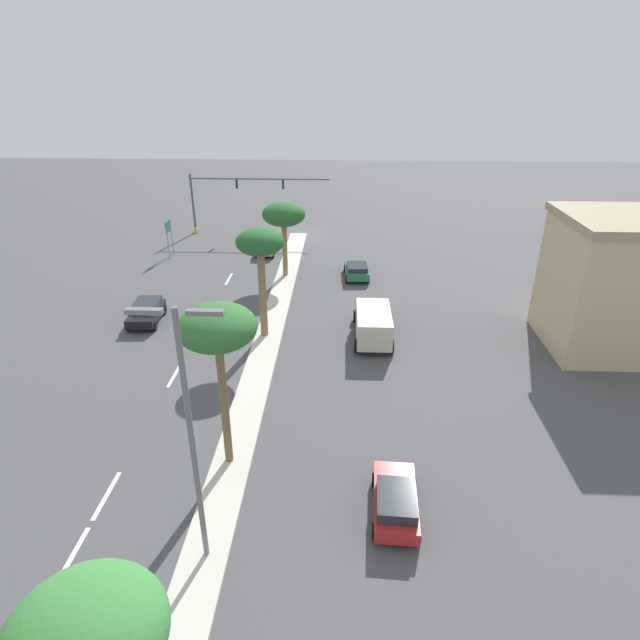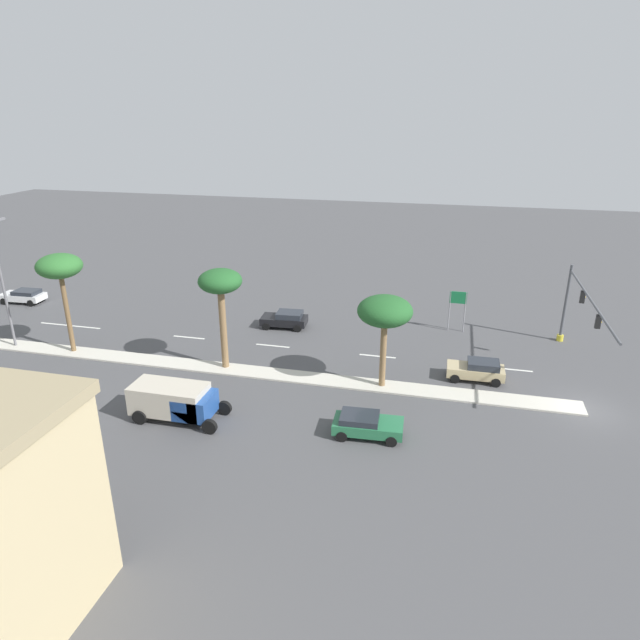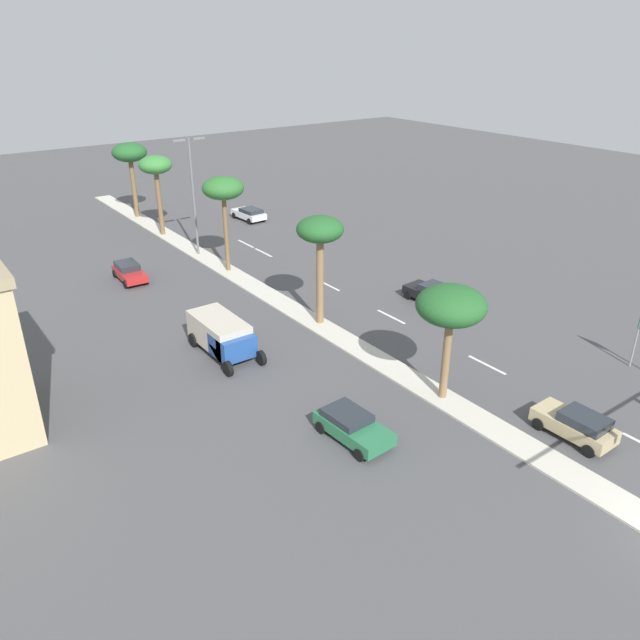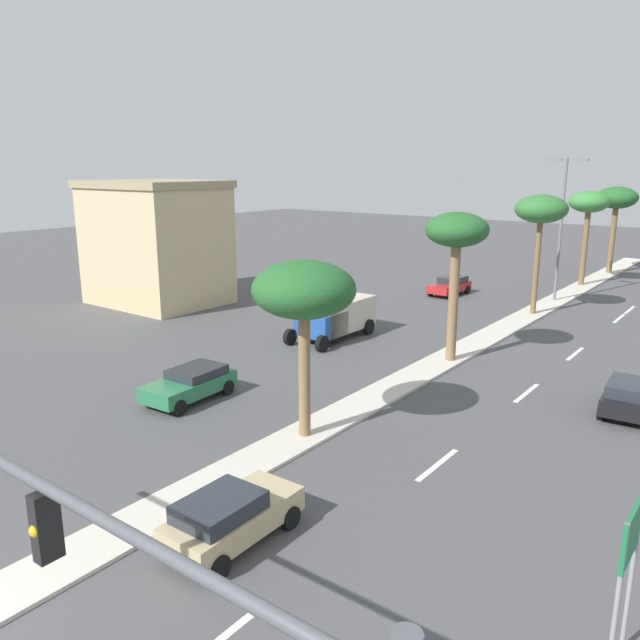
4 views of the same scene
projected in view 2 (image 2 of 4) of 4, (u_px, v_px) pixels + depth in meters
name	position (u px, v px, depth m)	size (l,w,h in m)	color
ground_plane	(197.00, 366.00, 40.80)	(160.00, 160.00, 0.00)	#4C4C4F
median_curb	(105.00, 355.00, 42.46)	(1.80, 68.66, 0.12)	beige
lane_stripe_mid	(513.00, 370.00, 40.27)	(0.20, 2.80, 0.01)	silver
lane_stripe_leading	(377.00, 356.00, 42.46)	(0.20, 2.80, 0.01)	silver
lane_stripe_outboard	(273.00, 346.00, 44.33)	(0.20, 2.80, 0.01)	silver
lane_stripe_right	(189.00, 337.00, 45.95)	(0.20, 2.80, 0.01)	silver
lane_stripe_front	(55.00, 324.00, 48.80)	(0.20, 2.80, 0.01)	silver
lane_stripe_left	(86.00, 327.00, 48.11)	(0.20, 2.80, 0.01)	silver
traffic_signal_gantry	(576.00, 308.00, 40.48)	(15.21, 0.53, 6.44)	#515459
directional_road_sign	(458.00, 303.00, 46.42)	(0.10, 1.41, 3.53)	gray
palm_tree_left	(385.00, 312.00, 35.89)	(3.64, 3.64, 6.40)	olive
palm_tree_trailing	(220.00, 285.00, 38.29)	(3.07, 3.07, 7.39)	olive
palm_tree_inboard	(60.00, 268.00, 40.78)	(3.31, 3.31, 7.75)	brown
street_lamp_far	(1.00, 275.00, 42.03)	(2.90, 0.24, 10.06)	slate
sedan_white_right	(24.00, 296.00, 53.98)	(2.16, 4.26, 1.30)	silver
sedan_green_inboard	(366.00, 424.00, 31.93)	(2.21, 4.13, 1.31)	#287047
sedan_tan_leading	(477.00, 370.00, 38.49)	(1.89, 3.92, 1.47)	tan
sedan_black_near	(285.00, 319.00, 47.84)	(2.26, 4.05, 1.44)	black
box_truck	(177.00, 400.00, 33.49)	(2.50, 5.79, 2.20)	#234C99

